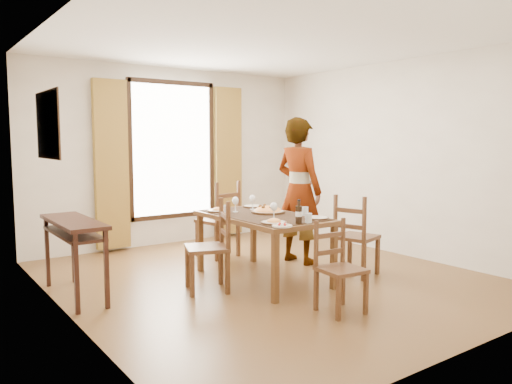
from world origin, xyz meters
TOP-DOWN VIEW (x-y plane):
  - ground at (0.00, 0.00)m, footprint 5.00×5.00m
  - room_shell at (-0.00, 0.13)m, footprint 4.60×5.10m
  - console_table at (-2.03, 0.60)m, footprint 0.38×1.20m
  - dining_table at (-0.09, -0.01)m, footprint 0.92×1.62m
  - chair_west at (-0.80, -0.02)m, footprint 0.56×0.56m
  - chair_north at (0.10, 1.24)m, footprint 0.54×0.54m
  - chair_south at (-0.15, -1.29)m, footprint 0.41×0.41m
  - chair_east at (0.89, -0.52)m, footprint 0.53×0.53m
  - man at (0.78, 0.38)m, footprint 0.83×0.67m
  - plate_sw at (-0.36, -0.56)m, footprint 0.27×0.27m
  - plate_se at (0.20, -0.59)m, footprint 0.27×0.27m
  - plate_nw at (-0.37, 0.50)m, footprint 0.27×0.27m
  - plate_ne at (0.19, 0.57)m, footprint 0.27×0.27m
  - pasta_platter at (0.04, 0.07)m, footprint 0.40×0.40m
  - caprese_plate at (-0.40, -0.76)m, footprint 0.20×0.20m
  - wine_glass_a at (-0.19, -0.34)m, footprint 0.08×0.08m
  - wine_glass_b at (0.05, 0.39)m, footprint 0.08×0.08m
  - wine_glass_c at (-0.23, 0.35)m, footprint 0.08×0.08m
  - tumbler_a at (0.26, -0.35)m, footprint 0.07×0.07m
  - tumbler_b at (-0.37, 0.31)m, footprint 0.07×0.07m
  - tumbler_c at (-0.04, -0.74)m, footprint 0.07×0.07m
  - wine_bottle at (-0.15, -0.71)m, footprint 0.07×0.07m

SIDE VIEW (x-z plane):
  - ground at x=0.00m, z-range 0.00..0.00m
  - chair_south at x=-0.15m, z-range -0.03..0.83m
  - chair_east at x=0.89m, z-range -0.03..0.94m
  - chair_west at x=-0.80m, z-range -0.03..0.94m
  - chair_north at x=0.10m, z-range -0.04..1.01m
  - console_table at x=-2.03m, z-range 0.28..1.08m
  - dining_table at x=-0.09m, z-range 0.31..1.06m
  - caprese_plate at x=-0.40m, z-range 0.76..0.80m
  - plate_sw at x=-0.36m, z-range 0.76..0.81m
  - plate_se at x=0.20m, z-range 0.76..0.81m
  - plate_nw at x=-0.37m, z-range 0.76..0.81m
  - plate_ne at x=0.19m, z-range 0.76..0.81m
  - pasta_platter at x=0.04m, z-range 0.76..0.86m
  - tumbler_a at x=0.26m, z-range 0.76..0.86m
  - tumbler_b at x=-0.37m, z-range 0.76..0.86m
  - tumbler_c at x=-0.04m, z-range 0.76..0.86m
  - wine_glass_a at x=-0.19m, z-range 0.76..0.94m
  - wine_glass_b at x=0.05m, z-range 0.76..0.94m
  - wine_glass_c at x=-0.23m, z-range 0.76..0.94m
  - wine_bottle at x=-0.15m, z-range 0.76..1.00m
  - man at x=0.78m, z-range 0.00..1.89m
  - room_shell at x=0.00m, z-range 0.17..2.91m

